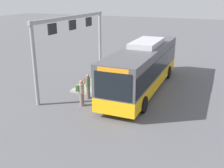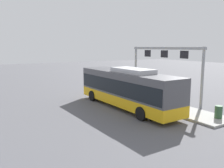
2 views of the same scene
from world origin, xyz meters
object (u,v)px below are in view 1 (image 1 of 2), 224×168
(bus_main, at_px, (143,65))
(person_boarding, at_px, (81,92))
(person_waiting_near, at_px, (88,86))
(trash_bin, at_px, (127,58))

(bus_main, relative_size, person_boarding, 6.82)
(person_boarding, bearing_deg, person_waiting_near, 72.64)
(person_waiting_near, bearing_deg, person_boarding, -45.55)
(bus_main, relative_size, trash_bin, 12.66)
(person_boarding, xyz_separation_m, person_waiting_near, (-1.29, -0.23, 0.00))
(person_boarding, bearing_deg, bus_main, 32.21)
(bus_main, bearing_deg, trash_bin, -151.77)
(person_boarding, xyz_separation_m, trash_bin, (-10.78, -0.96, -0.28))
(person_waiting_near, bearing_deg, bus_main, 82.38)
(person_waiting_near, distance_m, trash_bin, 9.53)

